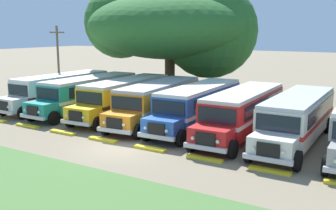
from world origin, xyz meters
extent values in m
plane|color=#84755B|center=(0.00, 0.00, 0.00)|extent=(220.00, 220.00, 0.00)
cube|color=#4C7538|center=(0.00, -7.40, 0.00)|extent=(80.00, 8.40, 0.01)
cube|color=silver|center=(-11.83, 7.28, 1.55)|extent=(2.53, 9.21, 2.10)
cube|color=maroon|center=(-11.83, 7.28, 1.38)|extent=(2.56, 9.23, 0.24)
cube|color=black|center=(-10.56, 7.58, 2.05)|extent=(0.06, 8.00, 0.80)
cube|color=black|center=(-13.10, 7.58, 2.05)|extent=(0.06, 8.00, 0.80)
cube|color=silver|center=(-11.83, 7.28, 2.71)|extent=(2.45, 9.11, 0.22)
cube|color=silver|center=(-11.85, 1.98, 1.02)|extent=(2.20, 1.41, 1.05)
cube|color=black|center=(-11.85, 1.24, 1.05)|extent=(1.10, 0.10, 0.70)
cube|color=#B7B7BC|center=(-11.85, 1.20, 0.62)|extent=(2.40, 0.21, 0.24)
cube|color=black|center=(-11.84, 2.65, 2.05)|extent=(2.20, 0.07, 0.84)
cube|color=maroon|center=(-11.82, 11.90, 1.45)|extent=(0.90, 0.06, 1.30)
sphere|color=#EAE5C6|center=(-11.15, 1.19, 1.05)|extent=(0.20, 0.20, 0.20)
cylinder|color=black|center=(-10.65, 2.08, 0.50)|extent=(0.28, 1.00, 1.00)
cylinder|color=black|center=(-13.05, 2.08, 0.50)|extent=(0.28, 1.00, 1.00)
cylinder|color=black|center=(-10.62, 10.28, 0.50)|extent=(0.28, 1.00, 1.00)
cylinder|color=black|center=(-13.02, 10.28, 0.50)|extent=(0.28, 1.00, 1.00)
cube|color=teal|center=(-8.45, 7.17, 1.55)|extent=(2.51, 9.20, 2.10)
cube|color=white|center=(-8.45, 7.17, 1.38)|extent=(2.54, 9.22, 0.24)
cube|color=black|center=(-7.18, 7.46, 2.05)|extent=(0.05, 8.00, 0.80)
cube|color=black|center=(-9.72, 7.47, 2.05)|extent=(0.05, 8.00, 0.80)
cube|color=beige|center=(-8.45, 7.17, 2.71)|extent=(2.43, 9.10, 0.22)
cube|color=teal|center=(-8.46, 1.87, 1.02)|extent=(2.20, 1.40, 1.05)
cube|color=black|center=(-8.46, 1.13, 1.05)|extent=(1.10, 0.10, 0.70)
cube|color=#B7B7BC|center=(-8.46, 1.09, 0.62)|extent=(2.40, 0.20, 0.24)
cube|color=black|center=(-8.46, 2.54, 2.05)|extent=(2.20, 0.06, 0.84)
cube|color=white|center=(-8.44, 11.79, 1.45)|extent=(0.90, 0.06, 1.30)
sphere|color=#EAE5C6|center=(-7.76, 1.07, 1.05)|extent=(0.20, 0.20, 0.20)
sphere|color=#EAE5C6|center=(-9.16, 1.08, 1.05)|extent=(0.20, 0.20, 0.20)
cylinder|color=black|center=(-7.26, 1.96, 0.50)|extent=(0.28, 1.00, 1.00)
cylinder|color=black|center=(-9.66, 1.97, 0.50)|extent=(0.28, 1.00, 1.00)
cylinder|color=black|center=(-7.25, 10.16, 0.50)|extent=(0.28, 1.00, 1.00)
cylinder|color=black|center=(-9.65, 10.17, 0.50)|extent=(0.28, 1.00, 1.00)
cube|color=yellow|center=(-4.95, 7.43, 1.55)|extent=(2.97, 9.32, 2.10)
cube|color=black|center=(-4.95, 7.43, 1.38)|extent=(3.00, 9.34, 0.24)
cube|color=black|center=(-3.70, 7.79, 2.05)|extent=(0.45, 7.99, 0.80)
cube|color=black|center=(-6.23, 7.66, 2.05)|extent=(0.45, 7.99, 0.80)
cube|color=beige|center=(-4.95, 7.43, 2.71)|extent=(2.88, 9.21, 0.22)
cube|color=yellow|center=(-4.68, 2.13, 1.02)|extent=(2.27, 1.51, 1.05)
cube|color=black|center=(-4.64, 1.39, 1.05)|extent=(1.10, 0.16, 0.70)
cube|color=#B7B7BC|center=(-4.64, 1.35, 0.62)|extent=(2.41, 0.32, 0.24)
cube|color=black|center=(-4.71, 2.80, 2.05)|extent=(2.20, 0.17, 0.84)
cube|color=black|center=(-5.18, 12.04, 1.45)|extent=(0.90, 0.11, 1.30)
sphere|color=#EAE5C6|center=(-3.94, 1.38, 1.05)|extent=(0.20, 0.20, 0.20)
sphere|color=#EAE5C6|center=(-5.34, 1.31, 1.05)|extent=(0.20, 0.20, 0.20)
cylinder|color=black|center=(-3.49, 2.29, 0.50)|extent=(0.33, 1.01, 1.00)
cylinder|color=black|center=(-5.88, 2.17, 0.50)|extent=(0.33, 1.01, 1.00)
cylinder|color=black|center=(-3.90, 10.48, 0.50)|extent=(0.33, 1.01, 1.00)
cylinder|color=black|center=(-6.30, 10.36, 0.50)|extent=(0.33, 1.01, 1.00)
cube|color=orange|center=(-1.71, 7.12, 1.55)|extent=(3.31, 9.39, 2.10)
cube|color=white|center=(-1.71, 7.12, 1.38)|extent=(3.34, 9.41, 0.24)
cube|color=black|center=(-0.47, 7.53, 2.05)|extent=(0.75, 7.97, 0.80)
cube|color=black|center=(-3.00, 7.30, 2.05)|extent=(0.75, 7.97, 0.80)
cube|color=#B2B2B7|center=(-1.71, 7.12, 2.71)|extent=(3.22, 9.28, 0.22)
cube|color=orange|center=(-1.24, 1.84, 1.02)|extent=(2.32, 1.59, 1.05)
cube|color=black|center=(-1.17, 1.10, 1.05)|extent=(1.10, 0.20, 0.70)
cube|color=#B7B7BC|center=(-1.17, 1.06, 0.62)|extent=(2.41, 0.41, 0.24)
cube|color=black|center=(-1.30, 2.51, 2.05)|extent=(2.20, 0.26, 0.84)
cube|color=white|center=(-2.12, 11.72, 1.45)|extent=(0.90, 0.14, 1.30)
sphere|color=#EAE5C6|center=(-0.47, 1.11, 1.05)|extent=(0.20, 0.20, 0.20)
sphere|color=#EAE5C6|center=(-1.87, 0.99, 1.05)|extent=(0.20, 0.20, 0.20)
cylinder|color=black|center=(-0.05, 2.05, 0.50)|extent=(0.37, 1.02, 1.00)
cylinder|color=black|center=(-2.44, 1.83, 0.50)|extent=(0.37, 1.02, 1.00)
cylinder|color=black|center=(-0.78, 10.21, 0.50)|extent=(0.37, 1.02, 1.00)
cylinder|color=black|center=(-3.18, 10.00, 0.50)|extent=(0.37, 1.02, 1.00)
cube|color=#23519E|center=(1.53, 7.29, 1.55)|extent=(2.82, 9.28, 2.10)
cube|color=silver|center=(1.53, 7.29, 1.38)|extent=(2.85, 9.30, 0.24)
cube|color=black|center=(2.79, 7.63, 2.05)|extent=(0.32, 8.00, 0.80)
cube|color=black|center=(0.25, 7.54, 2.05)|extent=(0.32, 8.00, 0.80)
cube|color=silver|center=(1.53, 7.29, 2.71)|extent=(2.73, 9.18, 0.22)
cube|color=#23519E|center=(1.71, 1.99, 1.02)|extent=(2.25, 1.48, 1.05)
cube|color=black|center=(1.74, 1.25, 1.05)|extent=(1.10, 0.14, 0.70)
cube|color=#B7B7BC|center=(1.74, 1.21, 0.62)|extent=(2.41, 0.28, 0.24)
cube|color=black|center=(1.69, 2.66, 2.05)|extent=(2.20, 0.14, 0.84)
cube|color=silver|center=(1.37, 11.91, 1.45)|extent=(0.90, 0.09, 1.30)
sphere|color=#EAE5C6|center=(2.44, 1.23, 1.05)|extent=(0.20, 0.20, 0.20)
sphere|color=#EAE5C6|center=(1.04, 1.18, 1.05)|extent=(0.20, 0.20, 0.20)
cylinder|color=black|center=(2.91, 2.13, 0.50)|extent=(0.31, 1.01, 1.00)
cylinder|color=black|center=(0.51, 2.05, 0.50)|extent=(0.31, 1.01, 1.00)
cylinder|color=black|center=(2.62, 10.33, 0.50)|extent=(0.31, 1.01, 1.00)
cylinder|color=black|center=(0.22, 10.24, 0.50)|extent=(0.31, 1.01, 1.00)
cube|color=red|center=(4.94, 6.81, 1.55)|extent=(2.67, 9.25, 2.10)
cube|color=white|center=(4.94, 6.81, 1.38)|extent=(2.70, 9.27, 0.24)
cube|color=black|center=(6.21, 7.13, 2.05)|extent=(0.19, 8.00, 0.80)
cube|color=black|center=(3.67, 7.09, 2.05)|extent=(0.19, 8.00, 0.80)
cube|color=beige|center=(4.94, 6.81, 2.71)|extent=(2.59, 9.14, 0.22)
cube|color=red|center=(5.04, 1.51, 1.02)|extent=(2.23, 1.44, 1.05)
cube|color=black|center=(5.05, 0.77, 1.05)|extent=(1.10, 0.12, 0.70)
cube|color=#B7B7BC|center=(5.05, 0.73, 0.62)|extent=(2.40, 0.24, 0.24)
cube|color=black|center=(5.03, 2.18, 2.05)|extent=(2.20, 0.10, 0.84)
cube|color=white|center=(4.86, 11.43, 1.45)|extent=(0.90, 0.08, 1.30)
sphere|color=#EAE5C6|center=(5.75, 0.73, 1.05)|extent=(0.20, 0.20, 0.20)
sphere|color=#EAE5C6|center=(4.36, 0.71, 1.05)|extent=(0.20, 0.20, 0.20)
cylinder|color=black|center=(6.24, 1.63, 0.50)|extent=(0.30, 1.01, 1.00)
cylinder|color=black|center=(3.84, 1.59, 0.50)|extent=(0.30, 1.01, 1.00)
cylinder|color=black|center=(6.09, 9.83, 0.50)|extent=(0.30, 1.01, 1.00)
cylinder|color=black|center=(3.69, 9.79, 0.50)|extent=(0.30, 1.01, 1.00)
cube|color=silver|center=(8.35, 6.68, 1.55)|extent=(2.52, 9.21, 2.10)
cube|color=red|center=(8.35, 6.68, 1.38)|extent=(2.55, 9.23, 0.24)
cube|color=black|center=(9.62, 6.98, 2.05)|extent=(0.06, 8.00, 0.80)
cube|color=black|center=(7.08, 6.97, 2.05)|extent=(0.06, 8.00, 0.80)
cube|color=#B2B2B7|center=(8.35, 6.68, 2.71)|extent=(2.44, 9.11, 0.22)
cube|color=silver|center=(8.37, 1.38, 1.02)|extent=(2.20, 1.41, 1.05)
cube|color=black|center=(8.37, 0.64, 1.05)|extent=(1.10, 0.10, 0.70)
cube|color=#B7B7BC|center=(8.37, 0.60, 0.62)|extent=(2.40, 0.21, 0.24)
cube|color=black|center=(8.37, 2.05, 2.05)|extent=(2.20, 0.07, 0.84)
cube|color=red|center=(8.34, 11.30, 1.45)|extent=(0.90, 0.06, 1.30)
sphere|color=#EAE5C6|center=(9.07, 0.59, 1.05)|extent=(0.20, 0.20, 0.20)
sphere|color=#EAE5C6|center=(7.67, 0.59, 1.05)|extent=(0.20, 0.20, 0.20)
cylinder|color=black|center=(9.57, 1.48, 0.50)|extent=(0.28, 1.00, 1.00)
cylinder|color=black|center=(7.17, 1.47, 0.50)|extent=(0.28, 1.00, 1.00)
cylinder|color=black|center=(9.55, 9.68, 0.50)|extent=(0.28, 1.00, 1.00)
cylinder|color=black|center=(7.15, 9.67, 0.50)|extent=(0.28, 1.00, 1.00)
sphere|color=#EAE5C6|center=(11.33, 0.61, 1.05)|extent=(0.20, 0.20, 0.20)
cylinder|color=black|center=(10.81, 1.48, 0.50)|extent=(0.31, 1.01, 1.00)
cube|color=yellow|center=(-8.50, 0.64, 0.07)|extent=(2.00, 0.36, 0.15)
cube|color=yellow|center=(-5.10, 0.64, 0.07)|extent=(2.00, 0.36, 0.15)
cube|color=yellow|center=(-1.70, 0.64, 0.07)|extent=(2.00, 0.36, 0.15)
cube|color=yellow|center=(1.70, 0.64, 0.07)|extent=(2.00, 0.36, 0.15)
cube|color=yellow|center=(5.10, 0.64, 0.07)|extent=(2.00, 0.36, 0.15)
cube|color=yellow|center=(8.50, 0.64, 0.07)|extent=(2.00, 0.36, 0.15)
cylinder|color=brown|center=(-6.37, 16.36, 2.29)|extent=(0.99, 0.99, 4.59)
ellipsoid|color=#286028|center=(-6.37, 16.36, 6.94)|extent=(15.54, 16.03, 6.27)
sphere|color=#286028|center=(-2.81, 17.86, 6.55)|extent=(9.13, 9.13, 9.13)
sphere|color=#286028|center=(-11.21, 14.86, 7.37)|extent=(7.18, 7.18, 7.18)
sphere|color=#286028|center=(-6.37, 19.97, 6.32)|extent=(7.12, 7.12, 7.12)
cylinder|color=brown|center=(-14.15, 9.11, 3.50)|extent=(0.20, 0.20, 7.00)
cube|color=brown|center=(-14.15, 9.11, 6.40)|extent=(1.80, 0.12, 0.12)
camera|label=1|loc=(13.40, -16.80, 6.58)|focal=41.71mm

